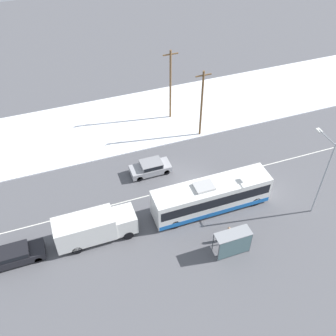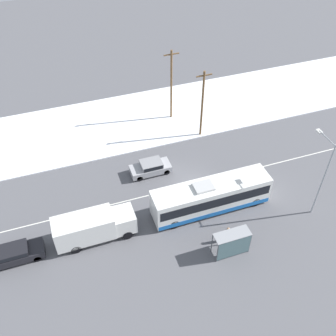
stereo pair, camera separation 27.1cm
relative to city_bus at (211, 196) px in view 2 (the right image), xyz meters
name	(u,v)px [view 2 (the right image)]	position (x,y,z in m)	size (l,w,h in m)	color
ground_plane	(192,184)	(-0.46, 3.54, -1.63)	(120.00, 120.00, 0.00)	#56565B
snow_lot	(154,116)	(-0.46, 16.27, -1.57)	(80.00, 11.68, 0.12)	white
lane_marking_center	(192,184)	(-0.46, 3.54, -1.62)	(60.00, 0.12, 0.00)	silver
city_bus	(211,196)	(0.00, 0.00, 0.00)	(11.31, 2.57, 3.33)	white
box_truck	(93,226)	(-11.15, 0.13, -0.04)	(7.10, 2.30, 2.85)	silver
sedan_car	(151,167)	(-3.86, 6.63, -0.83)	(4.24, 1.80, 1.46)	#9E9EA3
parked_car_near_truck	(15,253)	(-17.93, 0.12, -0.84)	(4.74, 1.80, 1.44)	black
pedestrian_at_stop	(228,233)	(-0.13, -4.03, -0.56)	(0.63, 0.28, 1.74)	#23232D
bus_shelter	(233,242)	(-0.39, -5.46, 0.05)	(3.12, 1.20, 2.40)	gray
streetlamp	(322,169)	(8.96, -3.19, 3.52)	(0.36, 2.57, 8.27)	#9EA3A8
utility_pole_roadside	(202,104)	(3.56, 10.91, 2.73)	(1.80, 0.24, 8.33)	brown
utility_pole_snowlot	(171,84)	(1.51, 15.37, 3.03)	(1.80, 0.24, 8.94)	brown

